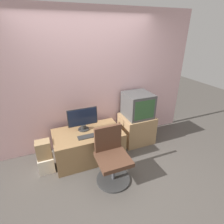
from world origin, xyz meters
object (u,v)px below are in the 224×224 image
object	(u,v)px
keyboard	(87,137)
cardboard_box_lower	(46,163)
crt_tv	(138,105)
mouse	(99,135)
office_chair	(112,159)
main_monitor	(83,119)

from	to	relation	value
keyboard	cardboard_box_lower	xyz separation A→B (m)	(-0.72, 0.07, -0.41)
keyboard	crt_tv	bearing A→B (deg)	14.70
crt_tv	cardboard_box_lower	distance (m)	2.02
keyboard	cardboard_box_lower	size ratio (longest dim) A/B	1.12
mouse	crt_tv	xyz separation A→B (m)	(0.95, 0.33, 0.28)
keyboard	office_chair	xyz separation A→B (m)	(0.26, -0.51, -0.17)
mouse	crt_tv	distance (m)	1.04
keyboard	mouse	bearing A→B (deg)	-7.52
crt_tv	keyboard	bearing A→B (deg)	-165.30
main_monitor	crt_tv	xyz separation A→B (m)	(1.15, 0.04, 0.08)
crt_tv	main_monitor	bearing A→B (deg)	-178.22
mouse	cardboard_box_lower	size ratio (longest dim) A/B	0.25
office_chair	mouse	bearing A→B (deg)	96.21
crt_tv	office_chair	world-z (taller)	crt_tv
cardboard_box_lower	main_monitor	bearing A→B (deg)	15.15
keyboard	office_chair	bearing A→B (deg)	-63.06
main_monitor	crt_tv	world-z (taller)	crt_tv
cardboard_box_lower	crt_tv	bearing A→B (deg)	7.08
keyboard	mouse	world-z (taller)	mouse
main_monitor	mouse	distance (m)	0.41
keyboard	cardboard_box_lower	world-z (taller)	keyboard
office_chair	keyboard	bearing A→B (deg)	116.94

